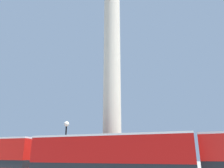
% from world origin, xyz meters
% --- Properties ---
extents(monument_column, '(6.40, 6.40, 23.70)m').
position_xyz_m(monument_column, '(0.00, 0.00, 6.50)').
color(monument_column, '#BCB29E').
rests_on(monument_column, ground_plane).
extents(bus_c, '(10.54, 3.29, 4.31)m').
position_xyz_m(bus_c, '(2.27, -5.83, 2.39)').
color(bus_c, '#A80F0C').
rests_on(bus_c, ground_plane).
extents(street_lamp, '(0.48, 0.48, 6.10)m').
position_xyz_m(street_lamp, '(-3.86, -1.92, 3.72)').
color(street_lamp, black).
rests_on(street_lamp, ground_plane).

